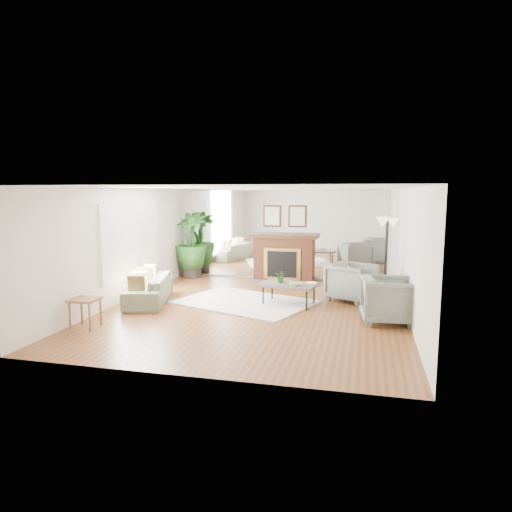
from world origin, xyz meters
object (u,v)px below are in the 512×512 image
(fireplace, at_px, (283,257))
(coffee_table, at_px, (289,285))
(potted_ficus, at_px, (191,243))
(armchair_front, at_px, (388,300))
(sofa, at_px, (149,289))
(side_table, at_px, (85,303))
(floor_lamp, at_px, (388,228))
(armchair_back, at_px, (351,282))

(fireplace, height_order, coffee_table, fireplace)
(potted_ficus, bearing_deg, armchair_front, -33.00)
(coffee_table, bearing_deg, sofa, -171.59)
(coffee_table, relative_size, sofa, 0.65)
(armchair_front, height_order, side_table, armchair_front)
(floor_lamp, bearing_deg, armchair_front, -91.70)
(fireplace, bearing_deg, potted_ficus, -176.50)
(armchair_front, bearing_deg, sofa, 79.36)
(sofa, bearing_deg, armchair_back, 89.34)
(coffee_table, bearing_deg, fireplace, 102.54)
(fireplace, height_order, side_table, fireplace)
(fireplace, bearing_deg, floor_lamp, -3.37)
(potted_ficus, bearing_deg, fireplace, 3.50)
(armchair_back, xyz_separation_m, potted_ficus, (-4.48, 1.77, 0.57))
(coffee_table, distance_m, armchair_back, 1.48)
(sofa, distance_m, armchair_front, 5.07)
(fireplace, xyz_separation_m, armchair_back, (1.88, -1.93, -0.24))
(armchair_back, relative_size, side_table, 1.71)
(fireplace, relative_size, armchair_front, 2.19)
(floor_lamp, bearing_deg, sofa, -150.20)
(armchair_front, xyz_separation_m, side_table, (-5.25, -1.62, 0.02))
(fireplace, bearing_deg, coffee_table, -77.46)
(fireplace, xyz_separation_m, sofa, (-2.45, -3.11, -0.37))
(armchair_back, distance_m, potted_ficus, 4.86)
(fireplace, relative_size, coffee_table, 1.59)
(floor_lamp, bearing_deg, fireplace, 176.63)
(armchair_back, distance_m, armchair_front, 1.76)
(side_table, xyz_separation_m, potted_ficus, (0.05, 5.00, 0.54))
(side_table, relative_size, potted_ficus, 0.29)
(armchair_back, bearing_deg, side_table, 151.42)
(coffee_table, distance_m, armchair_front, 2.19)
(armchair_front, relative_size, side_table, 1.74)
(armchair_back, height_order, potted_ficus, potted_ficus)
(fireplace, height_order, floor_lamp, fireplace)
(armchair_front, bearing_deg, armchair_back, 18.21)
(fireplace, xyz_separation_m, potted_ficus, (-2.60, -0.16, 0.33))
(coffee_table, relative_size, armchair_front, 1.38)
(coffee_table, height_order, armchair_front, armchair_front)
(fireplace, height_order, sofa, fireplace)
(coffee_table, bearing_deg, potted_ficus, 141.93)
(fireplace, distance_m, potted_ficus, 2.63)
(side_table, xyz_separation_m, floor_lamp, (5.35, 5.00, 1.05))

